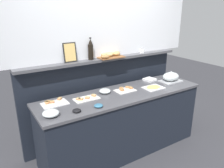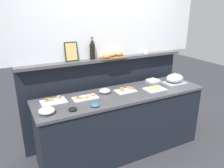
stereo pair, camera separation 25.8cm
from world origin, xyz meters
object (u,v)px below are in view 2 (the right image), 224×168
sandwich_platter_front (53,101)px  bread_basket (112,55)px  glass_bowl_large (105,91)px  salt_shaker (145,51)px  napkin_stack (153,81)px  condiment_bowl_teal (95,105)px  glass_bowl_medium (47,111)px  pepper_shaker (147,51)px  cold_cuts_platter (155,89)px  condiment_bowl_cream (73,109)px  wine_bottle_dark (92,49)px  serving_cloche (175,79)px  sandwich_platter_rear (85,97)px  framed_picture (71,52)px  sandwich_platter_side (126,90)px

sandwich_platter_front → bread_basket: (1.00, 0.29, 0.45)m
glass_bowl_large → salt_shaker: 1.03m
napkin_stack → salt_shaker: size_ratio=1.95×
condiment_bowl_teal → napkin_stack: condiment_bowl_teal is taller
glass_bowl_medium → salt_shaker: salt_shaker is taller
pepper_shaker → condiment_bowl_teal: bearing=-151.5°
cold_cuts_platter → bread_basket: bearing=129.4°
condiment_bowl_cream → condiment_bowl_teal: bearing=-3.8°
glass_bowl_large → wine_bottle_dark: 0.63m
condiment_bowl_teal → wine_bottle_dark: size_ratio=0.34×
glass_bowl_medium → bread_basket: 1.35m
serving_cloche → condiment_bowl_teal: 1.49m
sandwich_platter_front → condiment_bowl_teal: bearing=-42.3°
sandwich_platter_rear → glass_bowl_medium: (-0.54, -0.23, 0.02)m
wine_bottle_dark → framed_picture: wine_bottle_dark is taller
condiment_bowl_teal → serving_cloche: bearing=9.2°
serving_cloche → bread_basket: (-0.88, 0.43, 0.38)m
cold_cuts_platter → salt_shaker: (0.17, 0.52, 0.45)m
sandwich_platter_side → pepper_shaker: bearing=31.1°
serving_cloche → glass_bowl_medium: (-2.02, -0.16, -0.04)m
glass_bowl_large → salt_shaker: (0.88, 0.31, 0.43)m
cold_cuts_platter → condiment_bowl_teal: size_ratio=2.75×
sandwich_platter_front → wine_bottle_dark: 0.93m
napkin_stack → framed_picture: size_ratio=0.64×
sandwich_platter_rear → wine_bottle_dark: 0.73m
glass_bowl_medium → condiment_bowl_cream: glass_bowl_medium is taller
condiment_bowl_teal → napkin_stack: bearing=20.4°
glass_bowl_large → bread_basket: size_ratio=0.38×
glass_bowl_large → condiment_bowl_cream: 0.66m
sandwich_platter_side → cold_cuts_platter: size_ratio=0.98×
sandwich_platter_front → glass_bowl_medium: size_ratio=1.72×
sandwich_platter_rear → sandwich_platter_front: same height
sandwich_platter_side → condiment_bowl_teal: size_ratio=2.68×
sandwich_platter_side → bread_basket: (-0.02, 0.38, 0.45)m
wine_bottle_dark → condiment_bowl_teal: bearing=-111.1°
sandwich_platter_side → glass_bowl_medium: 1.18m
sandwich_platter_side → serving_cloche: (0.86, -0.05, 0.06)m
salt_shaker → framed_picture: bearing=178.2°
sandwich_platter_side → glass_bowl_large: (-0.30, 0.06, 0.02)m
pepper_shaker → condiment_bowl_cream: bearing=-156.7°
condiment_bowl_teal → condiment_bowl_cream: size_ratio=1.08×
sandwich_platter_rear → condiment_bowl_cream: (-0.26, -0.28, 0.01)m
glass_bowl_large → pepper_shaker: bearing=18.6°
sandwich_platter_side → glass_bowl_medium: bearing=-169.5°
glass_bowl_large → framed_picture: (-0.34, 0.35, 0.52)m
condiment_bowl_teal → salt_shaker: size_ratio=1.24×
sandwich_platter_side → wine_bottle_dark: wine_bottle_dark is taller
glass_bowl_medium → salt_shaker: size_ratio=2.13×
sandwich_platter_front → condiment_bowl_cream: bearing=-68.2°
glass_bowl_large → salt_shaker: bearing=19.4°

